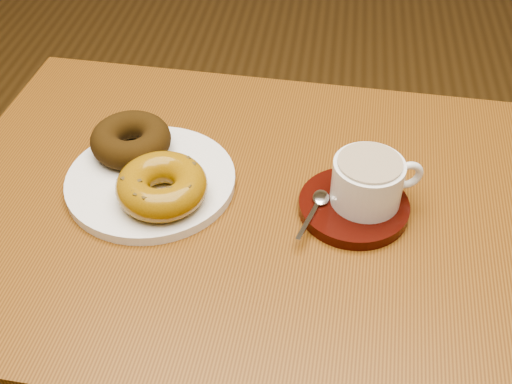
# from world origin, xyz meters

# --- Properties ---
(cafe_table) EXTENTS (0.87, 0.67, 0.79)m
(cafe_table) POSITION_xyz_m (-0.22, 0.02, 0.66)
(cafe_table) COLOR brown
(cafe_table) RESTS_ON ground
(donut_plate) EXTENTS (0.29, 0.29, 0.01)m
(donut_plate) POSITION_xyz_m (-0.35, 0.04, 0.79)
(donut_plate) COLOR white
(donut_plate) RESTS_ON cafe_table
(donut_cinnamon) EXTENTS (0.12, 0.12, 0.04)m
(donut_cinnamon) POSITION_xyz_m (-0.39, 0.09, 0.82)
(donut_cinnamon) COLOR #33200A
(donut_cinnamon) RESTS_ON donut_plate
(donut_caramel) EXTENTS (0.16, 0.16, 0.05)m
(donut_caramel) POSITION_xyz_m (-0.32, -0.00, 0.82)
(donut_caramel) COLOR #966A10
(donut_caramel) RESTS_ON donut_plate
(saucer) EXTENTS (0.18, 0.18, 0.02)m
(saucer) POSITION_xyz_m (-0.07, 0.02, 0.80)
(saucer) COLOR #320B06
(saucer) RESTS_ON cafe_table
(coffee_cup) EXTENTS (0.12, 0.09, 0.07)m
(coffee_cup) POSITION_xyz_m (-0.05, 0.03, 0.84)
(coffee_cup) COLOR white
(coffee_cup) RESTS_ON saucer
(teaspoon) EXTENTS (0.04, 0.10, 0.01)m
(teaspoon) POSITION_xyz_m (-0.11, 0.01, 0.81)
(teaspoon) COLOR silver
(teaspoon) RESTS_ON saucer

